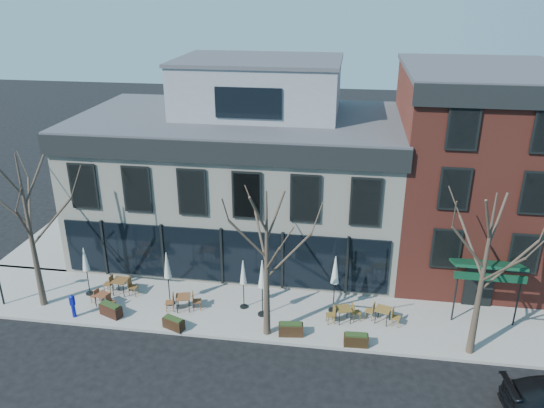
# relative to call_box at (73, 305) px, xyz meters

# --- Properties ---
(ground) EXTENTS (120.00, 120.00, 0.00)m
(ground) POSITION_rel_call_box_xyz_m (6.43, 4.01, -0.81)
(ground) COLOR black
(ground) RESTS_ON ground
(sidewalk_front) EXTENTS (33.50, 4.70, 0.15)m
(sidewalk_front) POSITION_rel_call_box_xyz_m (9.68, 1.86, -0.73)
(sidewalk_front) COLOR gray
(sidewalk_front) RESTS_ON ground
(sidewalk_side) EXTENTS (4.50, 12.00, 0.15)m
(sidewalk_side) POSITION_rel_call_box_xyz_m (-4.82, 10.01, -0.73)
(sidewalk_side) COLOR gray
(sidewalk_side) RESTS_ON ground
(corner_building) EXTENTS (18.39, 10.39, 11.10)m
(corner_building) POSITION_rel_call_box_xyz_m (6.50, 9.07, 3.92)
(corner_building) COLOR silver
(corner_building) RESTS_ON ground
(red_brick_building) EXTENTS (8.20, 11.78, 11.18)m
(red_brick_building) POSITION_rel_call_box_xyz_m (19.43, 8.99, 4.83)
(red_brick_building) COLOR maroon
(red_brick_building) RESTS_ON ground
(tree_corner) EXTENTS (3.93, 3.98, 7.92)m
(tree_corner) POSITION_rel_call_box_xyz_m (-2.06, 0.80, 3.44)
(tree_corner) COLOR #382B21
(tree_corner) RESTS_ON sidewalk_front
(tree_mid) EXTENTS (3.50, 3.55, 7.04)m
(tree_mid) POSITION_rel_call_box_xyz_m (9.44, 0.10, 2.99)
(tree_mid) COLOR #382B21
(tree_mid) RESTS_ON sidewalk_front
(tree_right) EXTENTS (3.72, 3.77, 7.48)m
(tree_right) POSITION_rel_call_box_xyz_m (18.44, 0.10, 3.21)
(tree_right) COLOR #382B21
(tree_right) RESTS_ON sidewalk_front
(call_box) EXTENTS (0.25, 0.25, 1.24)m
(call_box) POSITION_rel_call_box_xyz_m (0.00, 0.00, 0.00)
(call_box) COLOR #0B149B
(call_box) RESTS_ON sidewalk_front
(cafe_set_0) EXTENTS (1.56, 0.95, 0.81)m
(cafe_set_0) POSITION_rel_call_box_xyz_m (0.98, 1.09, -0.24)
(cafe_set_0) COLOR brown
(cafe_set_0) RESTS_ON sidewalk_front
(cafe_set_1) EXTENTS (1.89, 0.79, 0.98)m
(cafe_set_1) POSITION_rel_call_box_xyz_m (1.40, 2.33, -0.15)
(cafe_set_1) COLOR brown
(cafe_set_1) RESTS_ON sidewalk_front
(cafe_set_2) EXTENTS (1.83, 0.87, 0.94)m
(cafe_set_2) POSITION_rel_call_box_xyz_m (5.06, 1.37, -0.17)
(cafe_set_2) COLOR brown
(cafe_set_2) RESTS_ON sidewalk_front
(cafe_set_4) EXTENTS (1.74, 0.93, 0.90)m
(cafe_set_4) POSITION_rel_call_box_xyz_m (12.88, 1.56, -0.20)
(cafe_set_4) COLOR brown
(cafe_set_4) RESTS_ON sidewalk_front
(cafe_set_5) EXTENTS (1.75, 0.93, 0.90)m
(cafe_set_5) POSITION_rel_call_box_xyz_m (14.73, 1.78, -0.19)
(cafe_set_5) COLOR brown
(cafe_set_5) RESTS_ON sidewalk_front
(umbrella_0) EXTENTS (0.43, 0.43, 2.68)m
(umbrella_0) POSITION_rel_call_box_xyz_m (-0.21, 2.04, 1.24)
(umbrella_0) COLOR black
(umbrella_0) RESTS_ON sidewalk_front
(umbrella_1) EXTENTS (0.46, 0.46, 2.89)m
(umbrella_1) POSITION_rel_call_box_xyz_m (4.22, 1.78, 1.39)
(umbrella_1) COLOR black
(umbrella_1) RESTS_ON sidewalk_front
(umbrella_2) EXTENTS (0.42, 0.42, 2.63)m
(umbrella_2) POSITION_rel_call_box_xyz_m (7.96, 2.04, 1.20)
(umbrella_2) COLOR black
(umbrella_2) RESTS_ON sidewalk_front
(umbrella_3) EXTENTS (0.48, 0.48, 3.00)m
(umbrella_3) POSITION_rel_call_box_xyz_m (8.99, 1.53, 1.46)
(umbrella_3) COLOR black
(umbrella_3) RESTS_ON sidewalk_front
(umbrella_4) EXTENTS (0.48, 0.48, 3.02)m
(umbrella_4) POSITION_rel_call_box_xyz_m (12.37, 2.38, 1.48)
(umbrella_4) COLOR black
(umbrella_4) RESTS_ON sidewalk_front
(planter_0) EXTENTS (1.23, 0.86, 0.64)m
(planter_0) POSITION_rel_call_box_xyz_m (1.72, 0.38, -0.34)
(planter_0) COLOR black
(planter_0) RESTS_ON sidewalk_front
(planter_1) EXTENTS (1.12, 0.77, 0.58)m
(planter_1) POSITION_rel_call_box_xyz_m (5.07, -0.19, -0.37)
(planter_1) COLOR black
(planter_1) RESTS_ON sidewalk_front
(planter_2) EXTENTS (1.17, 0.58, 0.63)m
(planter_2) POSITION_rel_call_box_xyz_m (10.53, 0.14, -0.34)
(planter_2) COLOR #311E10
(planter_2) RESTS_ON sidewalk_front
(planter_3) EXTENTS (1.10, 0.49, 0.60)m
(planter_3) POSITION_rel_call_box_xyz_m (13.49, -0.19, -0.36)
(planter_3) COLOR black
(planter_3) RESTS_ON sidewalk_front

